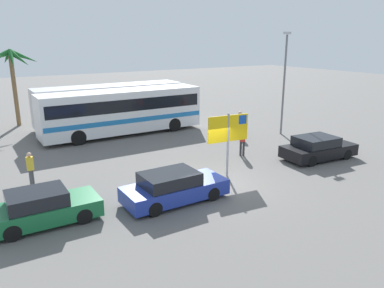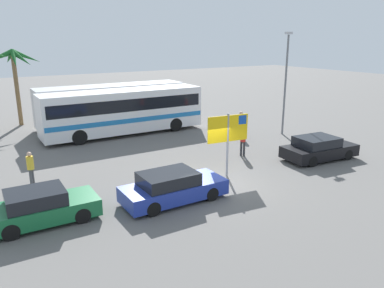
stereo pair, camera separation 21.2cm
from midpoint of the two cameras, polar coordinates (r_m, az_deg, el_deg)
ground at (r=17.86m, az=3.84°, el=-6.18°), size 120.00×120.00×0.00m
bus_front_coach at (r=27.11m, az=-10.13°, el=5.16°), size 11.42×2.57×3.17m
bus_rear_coach at (r=30.17m, az=-11.82°, el=6.14°), size 11.42×2.57×3.17m
ferry_sign at (r=18.31m, az=5.94°, el=1.98°), size 2.19×0.28×3.20m
car_black at (r=22.50m, az=18.95°, el=-0.64°), size 4.44×2.24×1.32m
car_green at (r=15.12m, az=-21.53°, el=-8.91°), size 3.95×1.78×1.32m
car_blue at (r=15.86m, az=-2.60°, el=-6.58°), size 4.44×1.84×1.32m
pedestrian_by_bus at (r=21.98m, az=8.03°, el=0.88°), size 0.32×0.32×1.80m
pedestrian_near_sign at (r=18.95m, az=-23.06°, el=-3.07°), size 0.32×0.32×1.63m
pedestrian_crossing_lot at (r=26.17m, az=7.66°, el=3.34°), size 0.32×0.32×1.83m
lamp_post_left_side at (r=27.23m, az=14.27°, el=9.41°), size 0.56×0.20×7.09m
palm_tree_seaside at (r=32.23m, az=-25.27°, el=11.07°), size 3.91×3.86×5.90m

